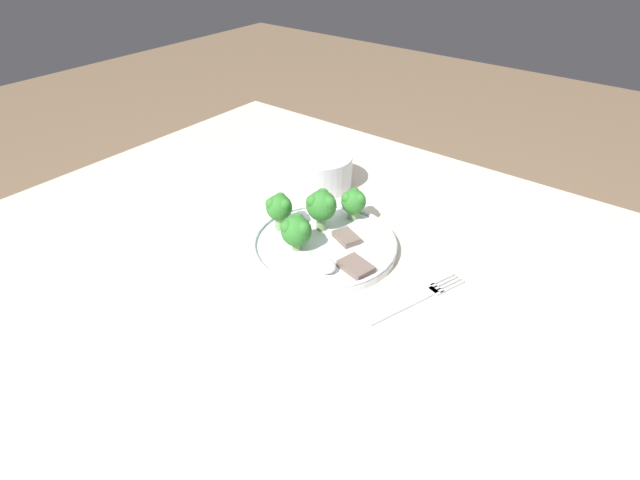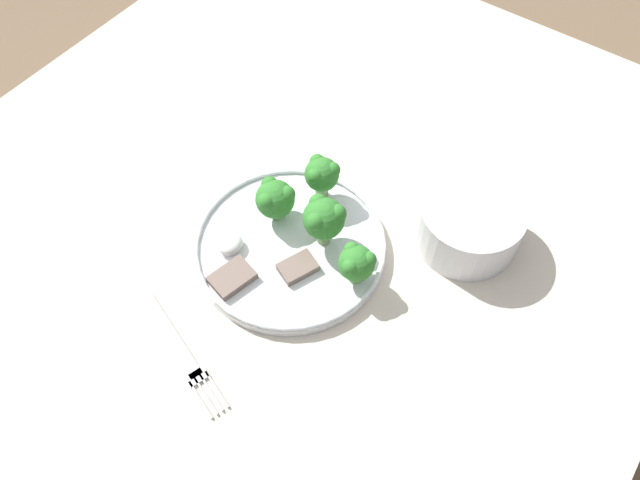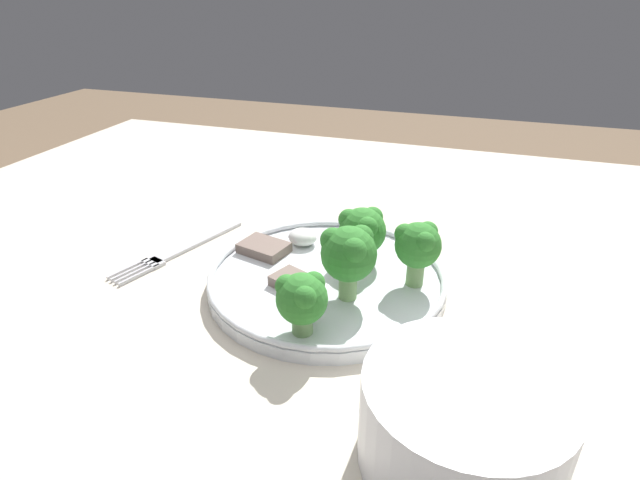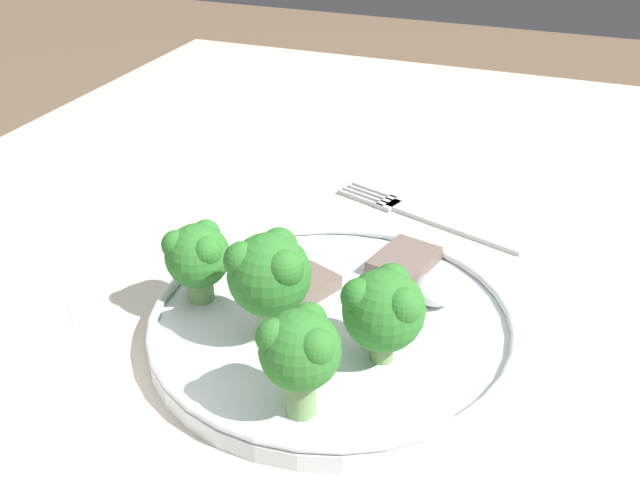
# 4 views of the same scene
# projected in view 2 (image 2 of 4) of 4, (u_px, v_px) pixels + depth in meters

# --- Properties ---
(ground_plane) EXTENTS (8.00, 8.00, 0.00)m
(ground_plane) POSITION_uv_depth(u_px,v_px,m) (288.00, 429.00, 1.42)
(ground_plane) COLOR #7F664C
(table) EXTENTS (1.20, 0.95, 0.77)m
(table) POSITION_uv_depth(u_px,v_px,m) (268.00, 287.00, 0.87)
(table) COLOR beige
(table) RESTS_ON ground_plane
(dinner_plate) EXTENTS (0.23, 0.23, 0.02)m
(dinner_plate) POSITION_uv_depth(u_px,v_px,m) (290.00, 246.00, 0.76)
(dinner_plate) COLOR white
(dinner_plate) RESTS_ON table
(fork) EXTENTS (0.07, 0.17, 0.00)m
(fork) POSITION_uv_depth(u_px,v_px,m) (180.00, 349.00, 0.70)
(fork) COLOR silver
(fork) RESTS_ON table
(cream_bowl) EXTENTS (0.13, 0.13, 0.06)m
(cream_bowl) POSITION_uv_depth(u_px,v_px,m) (469.00, 225.00, 0.76)
(cream_bowl) COLOR silver
(cream_bowl) RESTS_ON table
(broccoli_floret_near_rim_left) EXTENTS (0.04, 0.04, 0.06)m
(broccoli_floret_near_rim_left) POSITION_uv_depth(u_px,v_px,m) (322.00, 174.00, 0.77)
(broccoli_floret_near_rim_left) COLOR #7FA866
(broccoli_floret_near_rim_left) RESTS_ON dinner_plate
(broccoli_floret_center_left) EXTENTS (0.05, 0.05, 0.07)m
(broccoli_floret_center_left) POSITION_uv_depth(u_px,v_px,m) (324.00, 218.00, 0.73)
(broccoli_floret_center_left) COLOR #7FA866
(broccoli_floret_center_left) RESTS_ON dinner_plate
(broccoli_floret_back_left) EXTENTS (0.05, 0.05, 0.06)m
(broccoli_floret_back_left) POSITION_uv_depth(u_px,v_px,m) (275.00, 198.00, 0.76)
(broccoli_floret_back_left) COLOR #7FA866
(broccoli_floret_back_left) RESTS_ON dinner_plate
(broccoli_floret_front_left) EXTENTS (0.04, 0.04, 0.05)m
(broccoli_floret_front_left) POSITION_uv_depth(u_px,v_px,m) (357.00, 263.00, 0.71)
(broccoli_floret_front_left) COLOR #7FA866
(broccoli_floret_front_left) RESTS_ON dinner_plate
(meat_slice_front_slice) EXTENTS (0.05, 0.04, 0.01)m
(meat_slice_front_slice) POSITION_uv_depth(u_px,v_px,m) (298.00, 267.00, 0.74)
(meat_slice_front_slice) COLOR #756056
(meat_slice_front_slice) RESTS_ON dinner_plate
(meat_slice_middle_slice) EXTENTS (0.06, 0.05, 0.01)m
(meat_slice_middle_slice) POSITION_uv_depth(u_px,v_px,m) (232.00, 278.00, 0.73)
(meat_slice_middle_slice) COLOR #756056
(meat_slice_middle_slice) RESTS_ON dinner_plate
(sauce_dollop) EXTENTS (0.03, 0.03, 0.02)m
(sauce_dollop) POSITION_uv_depth(u_px,v_px,m) (230.00, 244.00, 0.75)
(sauce_dollop) COLOR white
(sauce_dollop) RESTS_ON dinner_plate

